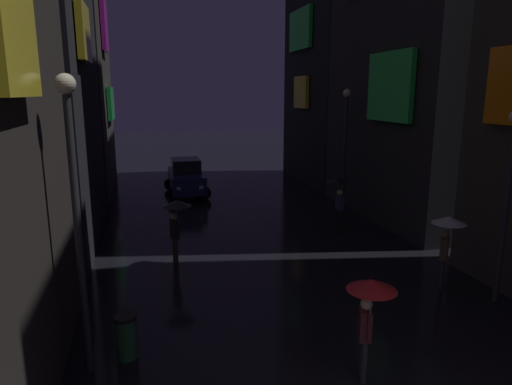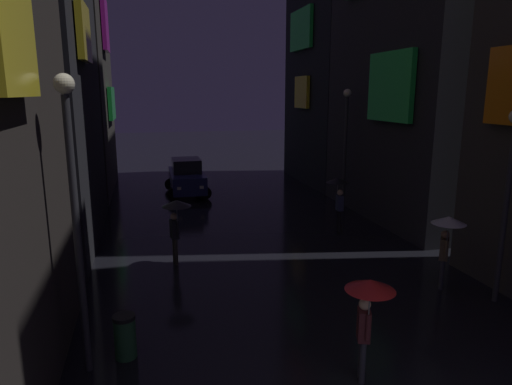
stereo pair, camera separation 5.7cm
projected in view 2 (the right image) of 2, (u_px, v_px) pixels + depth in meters
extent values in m
cube|color=yellow|center=(9.00, 12.00, 5.98)|extent=(0.20, 1.86, 2.19)
cube|color=yellow|center=(84.00, 33.00, 14.01)|extent=(0.20, 2.16, 1.72)
cube|color=#33302D|center=(66.00, 71.00, 23.97)|extent=(4.00, 8.68, 12.92)
cube|color=#26E54C|center=(112.00, 103.00, 25.16)|extent=(0.20, 2.97, 1.76)
cube|color=#F226D8|center=(105.00, 25.00, 23.24)|extent=(0.20, 2.20, 2.58)
cube|color=#26E54C|center=(390.00, 87.00, 17.07)|extent=(0.20, 3.01, 2.57)
cube|color=yellow|center=(302.00, 92.00, 26.50)|extent=(0.20, 2.06, 1.81)
cube|color=#26E54C|center=(301.00, 30.00, 26.10)|extent=(0.20, 3.37, 2.24)
cylinder|color=#2D2D38|center=(361.00, 357.00, 8.66)|extent=(0.12, 0.12, 0.85)
cylinder|color=#2D2D38|center=(362.00, 363.00, 8.48)|extent=(0.12, 0.12, 0.85)
cube|color=#4C1E23|center=(364.00, 325.00, 8.41)|extent=(0.32, 0.39, 0.60)
sphere|color=beige|center=(365.00, 304.00, 8.33)|extent=(0.22, 0.22, 0.22)
cylinder|color=#4C1E23|center=(368.00, 327.00, 8.22)|extent=(0.09, 0.09, 0.50)
cylinder|color=slate|center=(369.00, 310.00, 8.15)|extent=(0.02, 0.02, 0.77)
cone|color=red|center=(370.00, 285.00, 8.05)|extent=(0.90, 0.90, 0.20)
cylinder|color=#2D2D38|center=(442.00, 272.00, 12.73)|extent=(0.12, 0.12, 0.85)
cylinder|color=#2D2D38|center=(442.00, 275.00, 12.57)|extent=(0.12, 0.12, 0.85)
cube|color=brown|center=(444.00, 249.00, 12.50)|extent=(0.38, 0.40, 0.60)
sphere|color=#9E7051|center=(445.00, 235.00, 12.41)|extent=(0.22, 0.22, 0.22)
cylinder|color=brown|center=(446.00, 249.00, 12.30)|extent=(0.09, 0.09, 0.50)
cylinder|color=slate|center=(447.00, 238.00, 12.23)|extent=(0.02, 0.02, 0.77)
cone|color=silver|center=(449.00, 220.00, 12.13)|extent=(0.90, 0.90, 0.20)
cylinder|color=black|center=(340.00, 221.00, 17.76)|extent=(0.12, 0.12, 0.85)
cylinder|color=black|center=(338.00, 220.00, 17.93)|extent=(0.12, 0.12, 0.85)
cube|color=#333859|center=(340.00, 203.00, 17.69)|extent=(0.26, 0.36, 0.60)
sphere|color=beige|center=(340.00, 193.00, 17.60)|extent=(0.22, 0.22, 0.22)
cylinder|color=#333859|center=(337.00, 201.00, 17.85)|extent=(0.09, 0.09, 0.50)
cylinder|color=slate|center=(337.00, 192.00, 17.78)|extent=(0.02, 0.02, 0.77)
cone|color=black|center=(338.00, 180.00, 17.67)|extent=(0.90, 0.90, 0.20)
cylinder|color=#38332D|center=(174.00, 250.00, 14.53)|extent=(0.12, 0.12, 0.85)
cylinder|color=#38332D|center=(176.00, 252.00, 14.37)|extent=(0.12, 0.12, 0.85)
cube|color=black|center=(174.00, 229.00, 14.30)|extent=(0.29, 0.38, 0.60)
sphere|color=tan|center=(174.00, 216.00, 14.21)|extent=(0.22, 0.22, 0.22)
cylinder|color=black|center=(178.00, 229.00, 14.15)|extent=(0.09, 0.09, 0.50)
cylinder|color=slate|center=(177.00, 218.00, 14.08)|extent=(0.02, 0.02, 0.77)
cone|color=black|center=(177.00, 203.00, 13.97)|extent=(0.90, 0.90, 0.20)
cube|color=navy|center=(187.00, 180.00, 24.28)|extent=(1.73, 4.11, 0.90)
cube|color=black|center=(186.00, 165.00, 24.10)|extent=(1.46, 1.86, 0.70)
cylinder|color=black|center=(205.00, 193.00, 23.29)|extent=(0.64, 0.22, 0.64)
cylinder|color=black|center=(173.00, 194.00, 22.92)|extent=(0.64, 0.22, 0.64)
cylinder|color=black|center=(199.00, 183.00, 25.82)|extent=(0.64, 0.22, 0.64)
cylinder|color=black|center=(170.00, 184.00, 25.46)|extent=(0.64, 0.22, 0.64)
cube|color=white|center=(202.00, 187.00, 22.43)|extent=(0.20, 0.06, 0.14)
cube|color=white|center=(179.00, 188.00, 22.18)|extent=(0.20, 0.06, 0.14)
cylinder|color=#2D2D33|center=(345.00, 156.00, 20.43)|extent=(0.14, 0.14, 5.14)
sphere|color=#F9EFCC|center=(347.00, 93.00, 19.84)|extent=(0.36, 0.36, 0.36)
cylinder|color=#2D2D33|center=(505.00, 216.00, 11.45)|extent=(0.14, 0.14, 4.60)
cylinder|color=#2D2D33|center=(78.00, 242.00, 8.40)|extent=(0.14, 0.14, 5.31)
sphere|color=#F9EFCC|center=(64.00, 84.00, 7.79)|extent=(0.36, 0.36, 0.36)
cylinder|color=#265933|center=(125.00, 338.00, 9.33)|extent=(0.44, 0.44, 0.85)
cylinder|color=black|center=(124.00, 317.00, 9.23)|extent=(0.46, 0.46, 0.08)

